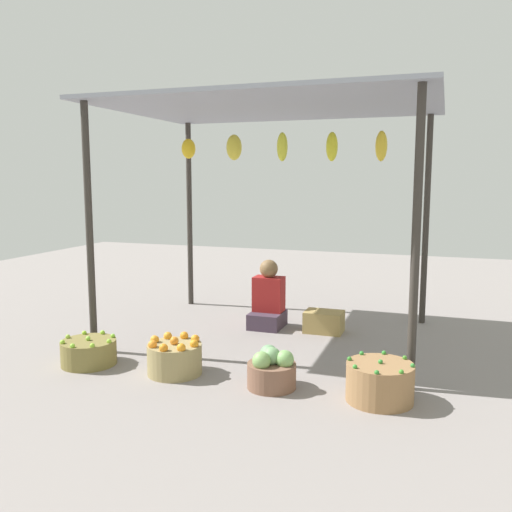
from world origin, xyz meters
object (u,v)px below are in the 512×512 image
object	(u,v)px
wooden_crate_near_vendor	(324,322)
basket_oranges	(175,358)
basket_limes	(89,352)
vendor_person	(268,301)
basket_cabbages	(272,370)
basket_green_chilies	(380,382)

from	to	relation	value
wooden_crate_near_vendor	basket_oranges	bearing A→B (deg)	-119.12
basket_limes	wooden_crate_near_vendor	xyz separation A→B (m)	(1.82, 1.76, 0.00)
basket_oranges	vendor_person	bearing A→B (deg)	80.17
basket_limes	basket_cabbages	bearing A→B (deg)	0.24
basket_oranges	basket_green_chilies	xyz separation A→B (m)	(1.77, -0.02, 0.01)
basket_cabbages	vendor_person	bearing A→B (deg)	108.78
vendor_person	basket_cabbages	size ratio (longest dim) A/B	1.94
basket_green_chilies	vendor_person	bearing A→B (deg)	129.99
vendor_person	basket_green_chilies	size ratio (longest dim) A/B	1.51
basket_limes	basket_oranges	size ratio (longest dim) A/B	1.05
basket_oranges	basket_limes	bearing A→B (deg)	-177.45
vendor_person	basket_cabbages	xyz separation A→B (m)	(0.60, -1.76, -0.15)
basket_limes	basket_cabbages	world-z (taller)	basket_cabbages
basket_limes	basket_green_chilies	xyz separation A→B (m)	(2.63, 0.02, 0.04)
basket_oranges	wooden_crate_near_vendor	distance (m)	1.97
vendor_person	basket_green_chilies	distance (m)	2.29
vendor_person	basket_cabbages	distance (m)	1.87
vendor_person	basket_limes	xyz separation A→B (m)	(-1.16, -1.77, -0.18)
basket_cabbages	basket_limes	bearing A→B (deg)	-179.76
vendor_person	basket_limes	distance (m)	2.13
basket_oranges	wooden_crate_near_vendor	world-z (taller)	basket_oranges
basket_green_chilies	basket_cabbages	bearing A→B (deg)	-178.95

